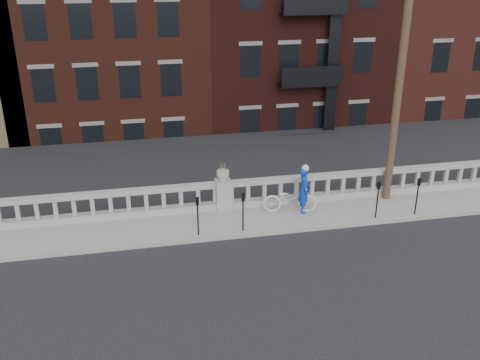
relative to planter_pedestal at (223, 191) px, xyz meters
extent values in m
plane|color=black|center=(0.00, -3.95, -0.83)|extent=(120.00, 120.00, 0.00)
cube|color=gray|center=(0.00, -0.95, -0.76)|extent=(32.00, 2.20, 0.15)
cube|color=gray|center=(0.00, 0.00, -0.56)|extent=(28.00, 0.34, 0.25)
cube|color=gray|center=(0.00, 0.00, 0.27)|extent=(28.00, 0.34, 0.16)
cube|color=gray|center=(0.00, 0.00, -0.13)|extent=(0.55, 0.55, 1.10)
cylinder|color=gray|center=(0.00, 0.00, 0.52)|extent=(0.24, 0.24, 0.20)
cylinder|color=gray|center=(0.00, 0.00, 0.70)|extent=(0.44, 0.44, 0.18)
cube|color=#605E59|center=(0.00, 0.35, -3.26)|extent=(36.00, 0.50, 5.15)
cube|color=black|center=(0.00, 22.00, -6.08)|extent=(80.00, 44.00, 0.50)
cube|color=#595651|center=(-2.00, 4.50, -3.83)|extent=(16.00, 7.00, 4.00)
cube|color=#595651|center=(22.00, 29.00, 3.17)|extent=(14.00, 14.00, 18.00)
cube|color=#421B12|center=(-4.00, 16.00, 1.17)|extent=(10.00, 14.00, 14.00)
cube|color=#34110E|center=(6.00, 16.00, 1.92)|extent=(10.00, 14.00, 15.50)
cube|color=#57231A|center=(16.00, 16.00, 0.17)|extent=(10.00, 14.00, 12.00)
cylinder|color=#422D1E|center=(6.20, -0.35, 4.32)|extent=(0.28, 0.28, 10.00)
cylinder|color=black|center=(-1.15, -1.80, -0.13)|extent=(0.05, 0.05, 1.10)
cube|color=black|center=(-1.15, -1.80, 0.55)|extent=(0.10, 0.08, 0.26)
cube|color=black|center=(-1.15, -1.85, 0.59)|extent=(0.06, 0.01, 0.08)
cylinder|color=black|center=(0.35, -1.80, -0.13)|extent=(0.05, 0.05, 1.10)
cube|color=black|center=(0.35, -1.80, 0.55)|extent=(0.10, 0.08, 0.26)
cube|color=black|center=(0.35, -1.85, 0.59)|extent=(0.06, 0.01, 0.08)
cylinder|color=black|center=(5.11, -1.80, -0.13)|extent=(0.05, 0.05, 1.10)
cube|color=black|center=(5.11, -1.80, 0.55)|extent=(0.10, 0.08, 0.26)
cube|color=black|center=(5.11, -1.85, 0.59)|extent=(0.06, 0.01, 0.08)
cylinder|color=black|center=(6.61, -1.80, -0.13)|extent=(0.05, 0.05, 1.10)
cube|color=black|center=(6.61, -1.80, 0.55)|extent=(0.10, 0.08, 0.26)
cube|color=black|center=(6.61, -1.85, 0.59)|extent=(0.06, 0.01, 0.08)
imported|color=silver|center=(2.28, -0.74, -0.17)|extent=(2.02, 1.01, 1.01)
imported|color=#0D34CA|center=(2.76, -0.83, 0.17)|extent=(0.53, 0.69, 1.69)
camera|label=1|loc=(-2.91, -17.25, 7.86)|focal=40.00mm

